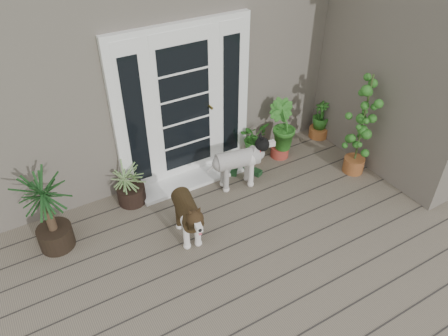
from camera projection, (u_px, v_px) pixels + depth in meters
deck at (293, 274)px, 4.79m from camera, size 6.20×4.60×0.12m
house_main at (137, 29)px, 6.84m from camera, size 7.40×4.00×3.10m
house_wing at (424, 61)px, 5.83m from camera, size 1.60×2.40×3.10m
door_unit at (184, 106)px, 5.55m from camera, size 1.90×0.14×2.15m
door_step at (195, 178)px, 6.04m from camera, size 1.60×0.40×0.05m
brindle_dog at (187, 217)px, 4.98m from camera, size 0.45×0.80×0.63m
white_dog at (237, 166)px, 5.76m from camera, size 0.83×0.48×0.65m
spider_plant at (130, 182)px, 5.49m from camera, size 0.72×0.72×0.64m
yucca at (48, 211)px, 4.73m from camera, size 0.96×0.96×1.08m
herb_a at (253, 145)px, 6.30m from camera, size 0.52×0.52×0.52m
herb_b at (281, 137)px, 6.32m from camera, size 0.60×0.60×0.68m
herb_c at (320, 123)px, 6.82m from camera, size 0.37×0.37×0.48m
sapling at (362, 124)px, 5.76m from camera, size 0.59×0.59×1.55m
clog_left at (253, 170)px, 6.15m from camera, size 0.25×0.34×0.09m
clog_right at (235, 170)px, 6.17m from camera, size 0.27×0.28×0.08m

